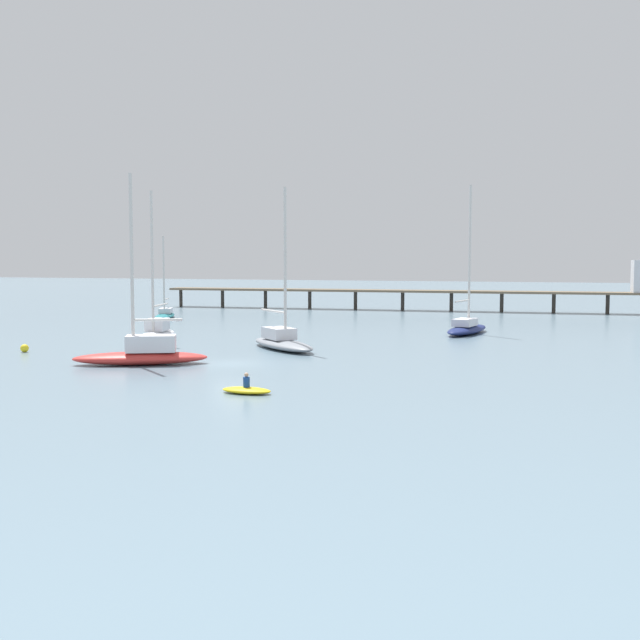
# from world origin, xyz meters

# --- Properties ---
(ground_plane) EXTENTS (400.00, 400.00, 0.00)m
(ground_plane) POSITION_xyz_m (0.00, 0.00, 0.00)
(ground_plane) COLOR slate
(pier) EXTENTS (70.13, 7.35, 7.09)m
(pier) POSITION_xyz_m (11.10, 58.69, 3.43)
(pier) COLOR brown
(pier) RESTS_ON ground_plane
(sailboat_red) EXTENTS (9.36, 6.24, 13.02)m
(sailboat_red) POSITION_xyz_m (-5.53, -2.12, 0.84)
(sailboat_red) COLOR red
(sailboat_red) RESTS_ON ground_plane
(sailboat_navy) EXTENTS (4.12, 9.37, 14.33)m
(sailboat_navy) POSITION_xyz_m (12.95, 26.40, 0.77)
(sailboat_navy) COLOR navy
(sailboat_navy) RESTS_ON ground_plane
(sailboat_gray) EXTENTS (8.52, 8.39, 12.89)m
(sailboat_gray) POSITION_xyz_m (0.39, 9.25, 0.74)
(sailboat_gray) COLOR gray
(sailboat_gray) RESTS_ON ground_plane
(sailboat_white) EXTENTS (4.48, 9.78, 13.14)m
(sailboat_white) POSITION_xyz_m (-12.51, 11.63, 0.80)
(sailboat_white) COLOR white
(sailboat_white) RESTS_ON ground_plane
(sailboat_teal) EXTENTS (4.79, 8.40, 9.97)m
(sailboat_teal) POSITION_xyz_m (-24.63, 34.84, 0.60)
(sailboat_teal) COLOR #1E727A
(sailboat_teal) RESTS_ON ground_plane
(dinghy_yellow) EXTENTS (2.83, 1.32, 1.14)m
(dinghy_yellow) POSITION_xyz_m (5.82, -10.45, 0.21)
(dinghy_yellow) COLOR yellow
(dinghy_yellow) RESTS_ON ground_plane
(mooring_buoy_inner) EXTENTS (0.64, 0.64, 0.64)m
(mooring_buoy_inner) POSITION_xyz_m (-17.93, 1.09, 0.32)
(mooring_buoy_inner) COLOR yellow
(mooring_buoy_inner) RESTS_ON ground_plane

